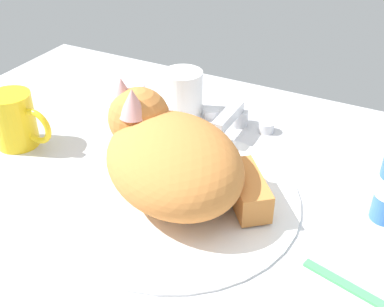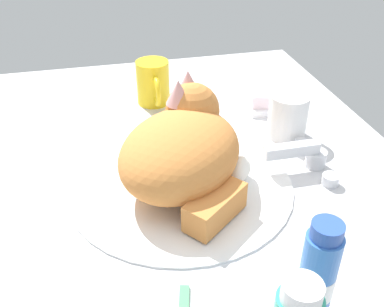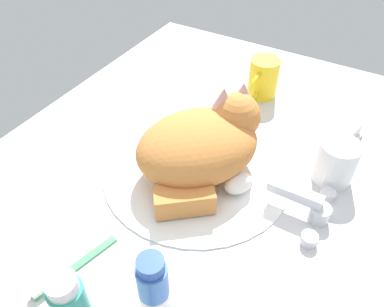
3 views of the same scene
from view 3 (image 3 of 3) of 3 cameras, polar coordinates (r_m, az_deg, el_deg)
The scene contains 10 objects.
ground_plane at distance 76.70cm, azimuth 0.77°, elevation -3.28°, with size 110.00×82.50×3.00cm, color silver.
sink_basin at distance 75.38cm, azimuth 0.78°, elevation -2.30°, with size 36.65×36.65×0.70cm, color white.
faucet at distance 69.49cm, azimuth 17.11°, elevation -7.55°, with size 13.76×11.46×5.03cm.
cat at distance 71.42cm, azimuth 1.86°, elevation 1.62°, with size 29.69×28.24×14.70cm.
coffee_mug at distance 94.87cm, azimuth 10.43°, elevation 10.89°, with size 11.41×7.06×9.43cm.
rinse_cup at distance 75.98cm, azimuth 20.53°, elevation -1.18°, with size 7.40×7.40×8.48cm.
soap_dish at distance 87.80cm, azimuth 21.42°, elevation 2.07°, with size 9.00×6.40×1.20cm, color white.
soap_bar at distance 86.64cm, azimuth 21.74°, elevation 3.05°, with size 6.70×4.03×2.69cm, color silver.
toothpaste_bottle at distance 53.14cm, azimuth -5.61°, elevation -19.86°, with size 4.12×4.12×14.16cm.
toothbrush at distance 64.42cm, azimuth -17.51°, elevation -16.00°, with size 14.61×4.98×1.60cm.
Camera 3 is at (46.73, 25.79, 53.57)cm, focal length 36.04 mm.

